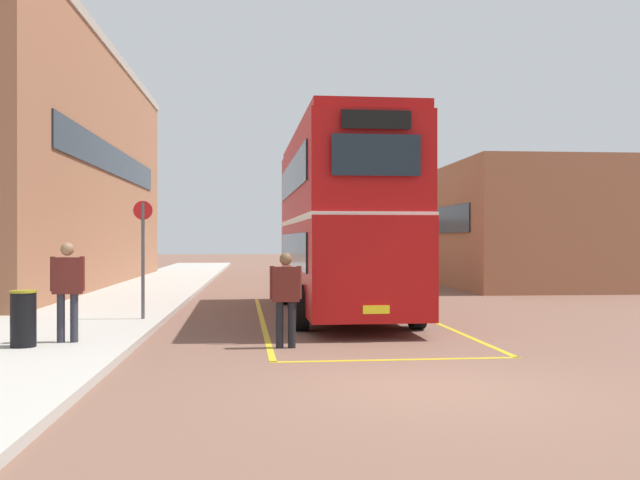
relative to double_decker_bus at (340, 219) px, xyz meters
name	(u,v)px	position (x,y,z in m)	size (l,w,h in m)	color
ground_plane	(328,298)	(0.18, 5.16, -2.51)	(135.60, 135.60, 0.00)	brown
sidewalk_left	(142,292)	(-6.32, 7.56, -2.44)	(4.00, 57.60, 0.14)	#B2ADA3
brick_building_left	(44,168)	(-10.74, 10.98, 2.31)	(5.76, 23.77, 9.64)	#9E6647
depot_building_right	(512,227)	(9.02, 12.17, 0.01)	(6.75, 12.99, 5.05)	#9E6647
double_decker_bus	(340,219)	(0.00, 0.00, 0.00)	(3.03, 10.17, 4.75)	black
single_deck_bus	(357,245)	(3.21, 20.15, -0.87)	(3.09, 8.96, 3.02)	black
pedestrian_boarding	(286,293)	(-1.62, -5.58, -1.50)	(0.58, 0.25, 1.74)	black
pedestrian_waiting_near	(67,284)	(-5.52, -5.51, -1.33)	(0.59, 0.27, 1.78)	#2D2D38
litter_bin	(23,318)	(-6.13, -5.99, -1.89)	(0.45, 0.45, 0.97)	black
bus_stop_sign	(143,248)	(-4.79, -1.81, -0.73)	(0.44, 0.08, 2.73)	#4C4C51
bay_marking_yellow	(350,323)	(0.02, -1.90, -2.51)	(4.52, 12.21, 0.01)	gold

